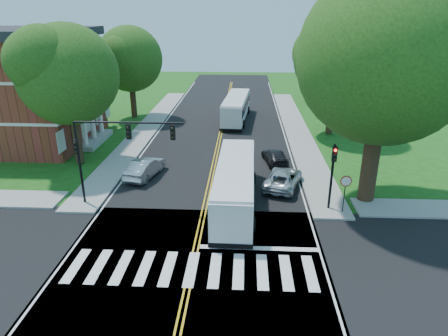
# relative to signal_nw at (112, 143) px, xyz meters

# --- Properties ---
(ground) EXTENTS (140.00, 140.00, 0.00)m
(ground) POSITION_rel_signal_nw_xyz_m (5.86, -6.43, -4.38)
(ground) COLOR #1A4A12
(ground) RESTS_ON ground
(road) EXTENTS (14.00, 96.00, 0.01)m
(road) POSITION_rel_signal_nw_xyz_m (5.86, 11.57, -4.37)
(road) COLOR black
(road) RESTS_ON ground
(cross_road) EXTENTS (60.00, 12.00, 0.01)m
(cross_road) POSITION_rel_signal_nw_xyz_m (5.86, -6.43, -4.37)
(cross_road) COLOR black
(cross_road) RESTS_ON ground
(center_line) EXTENTS (0.36, 70.00, 0.01)m
(center_line) POSITION_rel_signal_nw_xyz_m (5.86, 15.57, -4.36)
(center_line) COLOR gold
(center_line) RESTS_ON road
(edge_line_w) EXTENTS (0.12, 70.00, 0.01)m
(edge_line_w) POSITION_rel_signal_nw_xyz_m (-0.94, 15.57, -4.36)
(edge_line_w) COLOR silver
(edge_line_w) RESTS_ON road
(edge_line_e) EXTENTS (0.12, 70.00, 0.01)m
(edge_line_e) POSITION_rel_signal_nw_xyz_m (12.66, 15.57, -4.36)
(edge_line_e) COLOR silver
(edge_line_e) RESTS_ON road
(crosswalk) EXTENTS (12.60, 3.00, 0.01)m
(crosswalk) POSITION_rel_signal_nw_xyz_m (5.86, -6.93, -4.36)
(crosswalk) COLOR silver
(crosswalk) RESTS_ON road
(stop_bar) EXTENTS (6.60, 0.40, 0.01)m
(stop_bar) POSITION_rel_signal_nw_xyz_m (9.36, -4.83, -4.36)
(stop_bar) COLOR silver
(stop_bar) RESTS_ON road
(sidewalk_nw) EXTENTS (2.60, 40.00, 0.15)m
(sidewalk_nw) POSITION_rel_signal_nw_xyz_m (-2.44, 18.57, -4.30)
(sidewalk_nw) COLOR gray
(sidewalk_nw) RESTS_ON ground
(sidewalk_ne) EXTENTS (2.60, 40.00, 0.15)m
(sidewalk_ne) POSITION_rel_signal_nw_xyz_m (14.16, 18.57, -4.30)
(sidewalk_ne) COLOR gray
(sidewalk_ne) RESTS_ON ground
(tree_ne_big) EXTENTS (10.80, 10.80, 14.91)m
(tree_ne_big) POSITION_rel_signal_nw_xyz_m (16.86, 1.57, 5.24)
(tree_ne_big) COLOR #332114
(tree_ne_big) RESTS_ON ground
(tree_west_near) EXTENTS (8.00, 8.00, 11.40)m
(tree_west_near) POSITION_rel_signal_nw_xyz_m (-5.64, 7.57, 3.15)
(tree_west_near) COLOR #332114
(tree_west_near) RESTS_ON ground
(tree_west_far) EXTENTS (7.60, 7.60, 10.67)m
(tree_west_far) POSITION_rel_signal_nw_xyz_m (-5.14, 23.57, 2.62)
(tree_west_far) COLOR #332114
(tree_west_far) RESTS_ON ground
(tree_east_mid) EXTENTS (8.40, 8.40, 11.93)m
(tree_east_mid) POSITION_rel_signal_nw_xyz_m (17.36, 17.57, 3.48)
(tree_east_mid) COLOR #332114
(tree_east_mid) RESTS_ON ground
(tree_east_far) EXTENTS (7.20, 7.20, 10.34)m
(tree_east_far) POSITION_rel_signal_nw_xyz_m (18.36, 33.57, 2.48)
(tree_east_far) COLOR #332114
(tree_east_far) RESTS_ON ground
(signal_nw) EXTENTS (7.15, 0.46, 5.66)m
(signal_nw) POSITION_rel_signal_nw_xyz_m (0.00, 0.00, 0.00)
(signal_nw) COLOR black
(signal_nw) RESTS_ON ground
(signal_ne) EXTENTS (0.30, 0.46, 4.40)m
(signal_ne) POSITION_rel_signal_nw_xyz_m (14.06, 0.01, -1.41)
(signal_ne) COLOR black
(signal_ne) RESTS_ON ground
(stop_sign) EXTENTS (0.76, 0.08, 2.53)m
(stop_sign) POSITION_rel_signal_nw_xyz_m (14.86, -0.45, -2.35)
(stop_sign) COLOR black
(stop_sign) RESTS_ON ground
(bus_lead) EXTENTS (2.90, 11.37, 2.93)m
(bus_lead) POSITION_rel_signal_nw_xyz_m (7.87, 0.45, -2.82)
(bus_lead) COLOR silver
(bus_lead) RESTS_ON road
(bus_follow) EXTENTS (3.31, 11.19, 2.85)m
(bus_follow) POSITION_rel_signal_nw_xyz_m (7.37, 22.96, -2.86)
(bus_follow) COLOR silver
(bus_follow) RESTS_ON road
(hatchback) EXTENTS (2.59, 4.79, 1.50)m
(hatchback) POSITION_rel_signal_nw_xyz_m (0.67, 5.00, -3.62)
(hatchback) COLOR #ADAFB5
(hatchback) RESTS_ON road
(suv) EXTENTS (3.53, 5.27, 1.34)m
(suv) POSITION_rel_signal_nw_xyz_m (11.34, 3.62, -3.70)
(suv) COLOR silver
(suv) RESTS_ON road
(dark_sedan) EXTENTS (2.42, 4.41, 1.21)m
(dark_sedan) POSITION_rel_signal_nw_xyz_m (11.10, 8.56, -3.76)
(dark_sedan) COLOR black
(dark_sedan) RESTS_ON road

